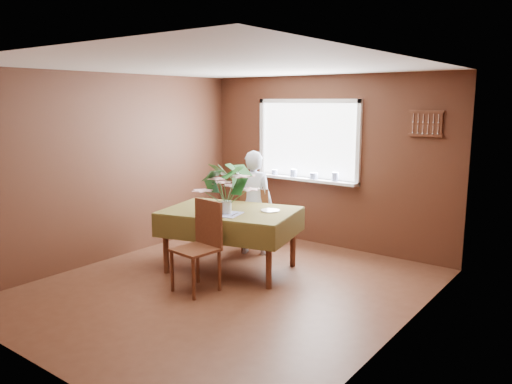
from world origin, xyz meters
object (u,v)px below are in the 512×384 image
Objects in this scene: dining_table at (230,217)px; flower_bouquet at (226,185)px; chair_far at (255,217)px; seated_woman at (253,203)px; chair_near at (201,242)px.

flower_bouquet is at bearing -75.99° from dining_table.
flower_bouquet reaches higher than chair_far.
seated_woman is (-0.18, 0.72, 0.04)m from dining_table.
flower_bouquet is (0.11, -0.20, 0.45)m from dining_table.
dining_table is 1.79× the size of chair_near.
chair_far is 1.22m from flower_bouquet.
seated_woman reaches higher than dining_table.
chair_far is at bearing 90.54° from dining_table.
chair_far is (-0.21, 0.80, -0.18)m from dining_table.
seated_woman is at bearing 90.00° from dining_table.
chair_near is at bearing -91.10° from dining_table.
chair_near reaches higher than dining_table.
seated_woman reaches higher than chair_far.
chair_far is 0.91× the size of chair_near.
chair_far is 1.49× the size of flower_bouquet.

